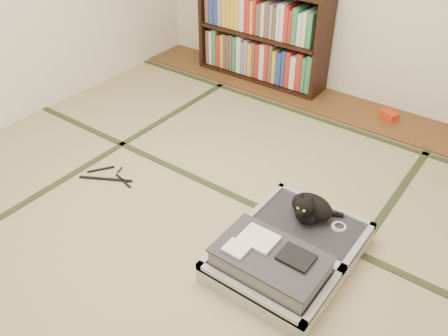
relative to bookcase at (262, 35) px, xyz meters
The scene contains 9 objects.
floor 2.25m from the bookcase, 69.55° to the right, with size 4.50×4.50×0.00m, color tan.
wood_strip 0.89m from the bookcase, ahead, with size 4.00×0.50×0.02m, color brown.
red_item 1.40m from the bookcase, ahead, with size 0.15×0.09×0.07m, color red.
tatami_borders 1.81m from the bookcase, 63.90° to the right, with size 4.00×4.50×0.01m.
bookcase is the anchor object (origin of this frame).
suitcase 2.51m from the bookcase, 53.68° to the right, with size 0.67×0.90×0.26m.
cat 2.25m from the bookcase, 49.57° to the right, with size 0.30×0.30×0.24m.
cable_coil 2.35m from the bookcase, 45.56° to the right, with size 0.09×0.09×0.02m.
hanger 2.08m from the bookcase, 89.51° to the right, with size 0.40×0.28×0.01m.
Camera 1 is at (1.54, -1.67, 2.08)m, focal length 38.00 mm.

